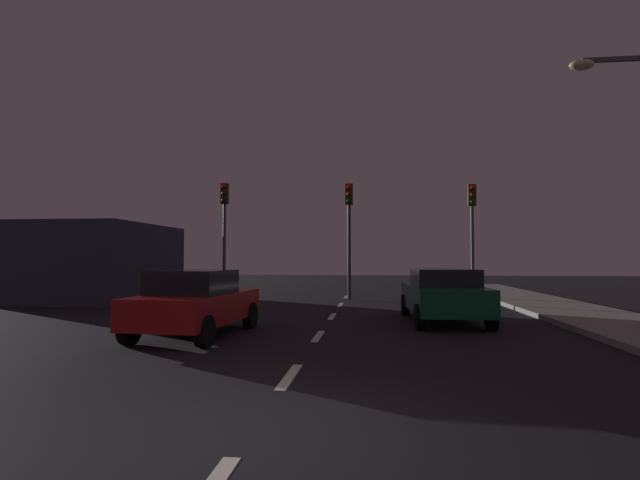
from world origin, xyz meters
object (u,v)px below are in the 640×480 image
object	(u,v)px
traffic_signal_right	(472,219)
car_stopped_ahead	(443,294)
traffic_signal_left	(224,218)
traffic_signal_center	(349,218)
car_adjacent_lane	(196,302)

from	to	relation	value
traffic_signal_right	car_stopped_ahead	xyz separation A→B (m)	(-2.18, -7.01, -2.64)
traffic_signal_left	traffic_signal_center	xyz separation A→B (m)	(5.49, -0.00, -0.07)
traffic_signal_right	car_stopped_ahead	distance (m)	7.80
traffic_signal_left	car_stopped_ahead	world-z (taller)	traffic_signal_left
traffic_signal_center	traffic_signal_right	distance (m)	5.13
traffic_signal_left	car_adjacent_lane	distance (m)	10.78
car_stopped_ahead	traffic_signal_left	bearing A→B (deg)	140.27
traffic_signal_center	traffic_signal_right	size ratio (longest dim) A/B	1.02
traffic_signal_left	traffic_signal_right	size ratio (longest dim) A/B	1.04
traffic_signal_left	traffic_signal_center	size ratio (longest dim) A/B	1.02
traffic_signal_right	car_stopped_ahead	bearing A→B (deg)	-107.29
car_adjacent_lane	traffic_signal_left	bearing A→B (deg)	103.80
traffic_signal_left	traffic_signal_center	bearing A→B (deg)	-0.00
traffic_signal_left	car_stopped_ahead	distance (m)	11.32
traffic_signal_left	traffic_signal_right	xyz separation A→B (m)	(10.62, -0.00, -0.14)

